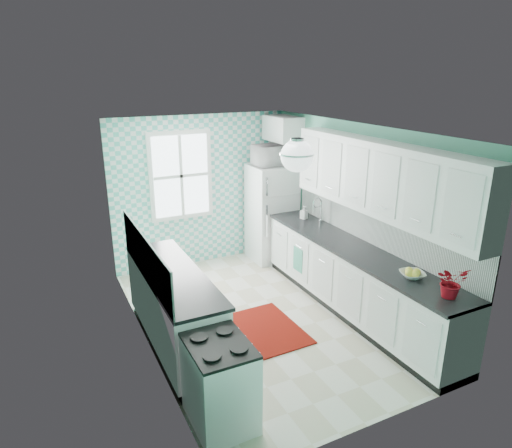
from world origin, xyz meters
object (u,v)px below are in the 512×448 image
stove (220,382)px  fruit_bowl (412,275)px  sink (312,225)px  ceiling_light (297,156)px  fridge (272,213)px  potted_plant (451,282)px  microwave (272,155)px

stove → fruit_bowl: (2.40, 0.11, 0.54)m
sink → stove: bearing=-138.6°
stove → fruit_bowl: fruit_bowl is taller
ceiling_light → stove: 2.35m
stove → fruit_bowl: 2.46m
fridge → sink: fridge is taller
ceiling_light → fridge: 3.18m
fruit_bowl → fridge: bearing=91.6°
ceiling_light → sink: (1.20, 1.48, -1.39)m
sink → potted_plant: size_ratio=1.57×
ceiling_light → sink: size_ratio=0.66×
stove → sink: sink is taller
stove → microwave: size_ratio=1.35×
ceiling_light → microwave: ceiling_light is taller
stove → sink: bearing=39.2°
microwave → ceiling_light: bearing=63.4°
stove → sink: size_ratio=1.55×
fridge → fruit_bowl: fridge is taller
stove → fruit_bowl: size_ratio=3.07×
sink → ceiling_light: bearing=-130.2°
sink → microwave: 1.42m
fridge → potted_plant: (0.09, -3.70, 0.28)m
sink → potted_plant: (-0.00, -2.60, 0.18)m
fruit_bowl → microwave: size_ratio=0.44×
stove → microwave: bearing=51.8°
stove → microwave: 4.26m
fruit_bowl → microwave: bearing=91.6°
fridge → sink: bearing=-86.0°
fridge → stove: 4.04m
stove → fridge: bearing=51.8°
potted_plant → ceiling_light: bearing=137.0°
fridge → ceiling_light: bearing=-114.1°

